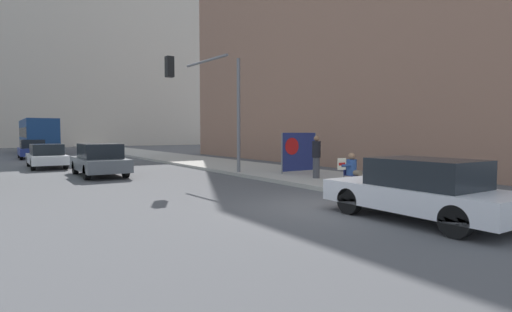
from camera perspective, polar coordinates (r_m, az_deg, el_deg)
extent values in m
plane|color=#4F4F51|center=(10.80, 10.66, -7.30)|extent=(160.00, 160.00, 0.00)
cube|color=#A8A399|center=(25.42, -6.51, -0.98)|extent=(4.47, 90.00, 0.15)
cube|color=#BCB2A3|center=(68.63, -29.08, 15.62)|extent=(52.00, 12.00, 34.12)
cylinder|color=#474C56|center=(13.42, 13.57, -3.72)|extent=(0.03, 0.03, 0.40)
cylinder|color=#474C56|center=(13.69, 14.63, -3.60)|extent=(0.03, 0.03, 0.40)
cylinder|color=#474C56|center=(13.67, 12.44, -3.58)|extent=(0.03, 0.03, 0.40)
cylinder|color=#474C56|center=(13.94, 13.50, -3.46)|extent=(0.03, 0.03, 0.40)
cube|color=navy|center=(13.66, 13.55, -2.71)|extent=(0.40, 0.40, 0.02)
cube|color=navy|center=(13.77, 12.98, -1.81)|extent=(0.40, 0.02, 0.38)
cylinder|color=#756651|center=(13.54, 14.05, -2.34)|extent=(0.18, 0.42, 0.18)
cylinder|color=#756651|center=(13.43, 14.69, -3.73)|extent=(0.16, 0.16, 0.40)
cube|color=black|center=(13.41, 14.87, -4.40)|extent=(0.20, 0.28, 0.10)
cylinder|color=navy|center=(13.65, 13.47, -1.57)|extent=(0.34, 0.34, 0.52)
sphere|color=#936B4C|center=(13.63, 13.49, -0.02)|extent=(0.22, 0.22, 0.22)
cylinder|color=navy|center=(13.35, 12.76, -1.32)|extent=(0.45, 0.09, 0.09)
cube|color=#EAE5C6|center=(13.20, 12.16, -1.12)|extent=(0.37, 0.02, 0.38)
cube|color=#AD1414|center=(13.20, 12.19, -1.12)|extent=(0.28, 0.01, 0.09)
cylinder|color=#424247|center=(16.30, 8.60, -1.67)|extent=(0.28, 0.28, 0.83)
cylinder|color=black|center=(16.25, 8.62, 0.95)|extent=(0.34, 0.34, 0.66)
sphere|color=#936B4C|center=(16.24, 8.64, 2.50)|extent=(0.22, 0.22, 0.22)
cylinder|color=slate|center=(17.64, 3.73, 0.36)|extent=(0.06, 0.06, 1.83)
cylinder|color=slate|center=(18.88, 8.46, 0.53)|extent=(0.06, 0.06, 1.83)
cube|color=navy|center=(18.24, 6.18, 0.60)|extent=(1.95, 0.02, 1.73)
cylinder|color=red|center=(17.94, 5.16, 1.40)|extent=(0.76, 0.01, 0.76)
cylinder|color=slate|center=(18.55, -2.51, 5.78)|extent=(0.16, 0.16, 5.24)
cylinder|color=slate|center=(17.90, -7.17, 13.33)|extent=(0.32, 3.41, 0.11)
cube|color=black|center=(17.06, -12.26, 12.34)|extent=(0.32, 0.32, 0.84)
sphere|color=green|center=(17.02, -12.25, 11.41)|extent=(0.18, 0.18, 0.18)
cube|color=silver|center=(9.79, 22.21, -5.45)|extent=(1.81, 4.32, 0.52)
cube|color=black|center=(9.63, 23.13, -2.22)|extent=(1.56, 2.25, 0.62)
cylinder|color=black|center=(10.04, 13.22, -6.28)|extent=(0.22, 0.64, 0.64)
cylinder|color=black|center=(11.24, 18.84, -5.35)|extent=(0.22, 0.64, 0.64)
cylinder|color=black|center=(8.46, 26.65, -8.36)|extent=(0.22, 0.64, 0.64)
cylinder|color=black|center=(9.85, 31.33, -6.87)|extent=(0.22, 0.64, 0.64)
cube|color=#565B60|center=(19.70, -21.47, -1.06)|extent=(1.84, 4.52, 0.56)
cube|color=black|center=(19.48, -21.40, 0.69)|extent=(1.58, 2.35, 0.65)
cylinder|color=black|center=(20.95, -24.41, -1.51)|extent=(0.22, 0.64, 0.64)
cylinder|color=black|center=(21.25, -20.10, -1.35)|extent=(0.22, 0.64, 0.64)
cylinder|color=black|center=(18.19, -23.04, -2.17)|extent=(0.22, 0.64, 0.64)
cylinder|color=black|center=(18.54, -18.12, -1.97)|extent=(0.22, 0.64, 0.64)
cube|color=silver|center=(25.50, -27.74, -0.35)|extent=(1.79, 4.64, 0.49)
cube|color=black|center=(25.29, -27.74, 0.85)|extent=(1.54, 2.41, 0.59)
cylinder|color=black|center=(26.88, -29.69, -0.65)|extent=(0.22, 0.64, 0.64)
cylinder|color=black|center=(27.02, -26.38, -0.54)|extent=(0.22, 0.64, 0.64)
cylinder|color=black|center=(24.01, -29.26, -1.06)|extent=(0.22, 0.64, 0.64)
cylinder|color=black|center=(24.17, -25.55, -0.93)|extent=(0.22, 0.64, 0.64)
cube|color=navy|center=(35.05, -29.32, 0.56)|extent=(1.82, 4.11, 0.54)
cube|color=black|center=(34.87, -29.33, 1.52)|extent=(1.56, 2.14, 0.64)
cylinder|color=black|center=(36.29, -30.71, 0.24)|extent=(0.22, 0.64, 0.64)
cylinder|color=black|center=(36.40, -28.20, 0.32)|extent=(0.22, 0.64, 0.64)
cylinder|color=black|center=(33.75, -30.51, 0.05)|extent=(0.22, 0.64, 0.64)
cylinder|color=black|center=(33.86, -27.82, 0.14)|extent=(0.22, 0.64, 0.64)
cube|color=navy|center=(44.77, -28.74, 2.75)|extent=(2.58, 11.96, 2.80)
cube|color=black|center=(44.77, -28.75, 2.97)|extent=(2.60, 11.36, 0.91)
cylinder|color=black|center=(48.41, -30.39, 1.15)|extent=(0.30, 1.04, 1.04)
cylinder|color=black|center=(48.58, -27.71, 1.23)|extent=(0.30, 1.04, 1.04)
cylinder|color=black|center=(41.01, -29.86, 0.85)|extent=(0.30, 1.04, 1.04)
cylinder|color=black|center=(41.21, -26.70, 0.95)|extent=(0.30, 1.04, 1.04)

